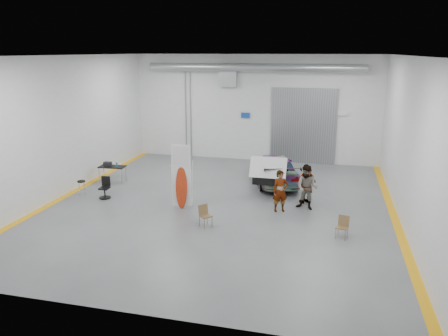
% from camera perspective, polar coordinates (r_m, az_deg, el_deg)
% --- Properties ---
extents(ground, '(16.00, 16.00, 0.00)m').
position_cam_1_polar(ground, '(18.14, -0.56, -4.83)').
color(ground, '#585B5F').
rests_on(ground, ground).
extents(room_shell, '(14.02, 16.18, 6.01)m').
position_cam_1_polar(room_shell, '(19.27, 1.76, 8.82)').
color(room_shell, silver).
rests_on(room_shell, ground).
extents(sedan_car, '(3.17, 5.04, 1.36)m').
position_cam_1_polar(sedan_car, '(21.17, 6.58, -0.07)').
color(sedan_car, silver).
rests_on(sedan_car, ground).
extents(person_a, '(0.72, 0.62, 1.68)m').
position_cam_1_polar(person_a, '(17.30, 7.35, -3.01)').
color(person_a, '#966952').
rests_on(person_a, ground).
extents(person_b, '(1.04, 0.90, 1.81)m').
position_cam_1_polar(person_b, '(17.70, 10.80, -2.52)').
color(person_b, '#466481').
rests_on(person_b, ground).
extents(person_c, '(0.98, 0.96, 1.67)m').
position_cam_1_polar(person_c, '(18.45, 10.68, -2.01)').
color(person_c, '#A35E36').
rests_on(person_c, ground).
extents(surfboard_display, '(0.78, 0.29, 2.78)m').
position_cam_1_polar(surfboard_display, '(17.53, -5.69, -1.73)').
color(surfboard_display, white).
rests_on(surfboard_display, ground).
extents(folding_chair_near, '(0.53, 0.61, 0.80)m').
position_cam_1_polar(folding_chair_near, '(15.90, -2.39, -6.82)').
color(folding_chair_near, brown).
rests_on(folding_chair_near, ground).
extents(folding_chair_far, '(0.46, 0.48, 0.78)m').
position_cam_1_polar(folding_chair_far, '(15.47, 15.12, -8.03)').
color(folding_chair_far, brown).
rests_on(folding_chair_far, ground).
extents(shop_stool, '(0.36, 0.36, 0.71)m').
position_cam_1_polar(shop_stool, '(20.04, -18.07, -2.58)').
color(shop_stool, black).
rests_on(shop_stool, ground).
extents(work_table, '(1.28, 0.70, 1.02)m').
position_cam_1_polar(work_table, '(21.75, -14.55, 0.23)').
color(work_table, '#919599').
rests_on(work_table, ground).
extents(office_chair, '(0.49, 0.49, 0.93)m').
position_cam_1_polar(office_chair, '(19.53, -15.26, -2.65)').
color(office_chair, black).
rests_on(office_chair, ground).
extents(trunk_lid, '(1.59, 0.96, 0.04)m').
position_cam_1_polar(trunk_lid, '(18.98, 5.82, 0.36)').
color(trunk_lid, silver).
rests_on(trunk_lid, sedan_car).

